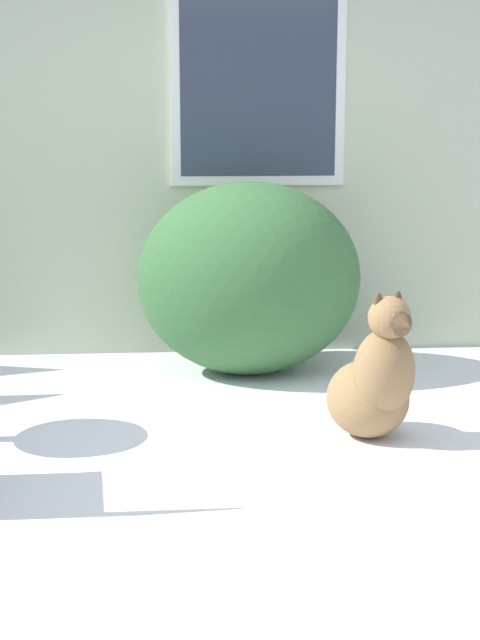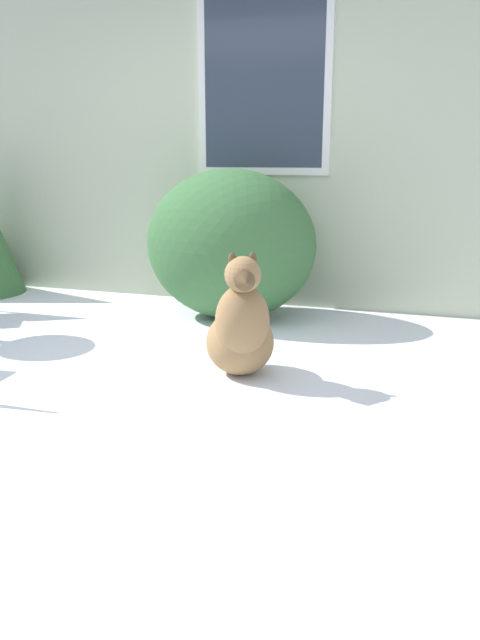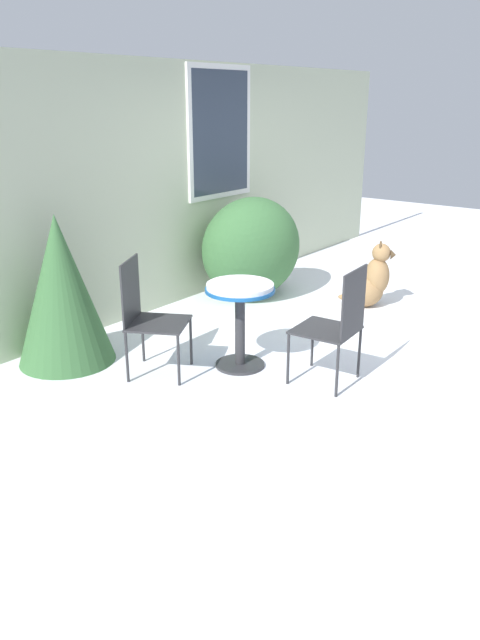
# 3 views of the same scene
# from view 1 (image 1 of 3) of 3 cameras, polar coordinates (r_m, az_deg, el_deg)

# --- Properties ---
(ground_plane) EXTENTS (16.00, 16.00, 0.00)m
(ground_plane) POSITION_cam_1_polar(r_m,az_deg,el_deg) (4.52, 0.62, -8.43)
(ground_plane) COLOR white
(house_wall) EXTENTS (8.00, 0.10, 2.63)m
(house_wall) POSITION_cam_1_polar(r_m,az_deg,el_deg) (6.43, -1.04, 9.96)
(house_wall) COLOR #B2BC9E
(house_wall) RESTS_ON ground_plane
(shrub_left) EXTENTS (1.36, 1.01, 1.18)m
(shrub_left) POSITION_cam_1_polar(r_m,az_deg,el_deg) (5.94, 0.53, 2.41)
(shrub_left) COLOR #386638
(shrub_left) RESTS_ON ground_plane
(dog) EXTENTS (0.54, 0.60, 0.75)m
(dog) POSITION_cam_1_polar(r_m,az_deg,el_deg) (4.83, 7.83, -3.69)
(dog) COLOR #937047
(dog) RESTS_ON ground_plane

